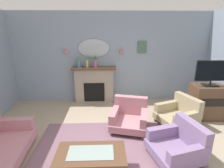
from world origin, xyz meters
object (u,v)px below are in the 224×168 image
(armchair_beside_couch, at_px, (129,116))
(fireplace, at_px, (94,85))
(wall_mirror, at_px, (94,48))
(wall_sconce_left, at_px, (65,50))
(armchair_in_corner, at_px, (179,113))
(wall_sconce_right, at_px, (121,50))
(mantel_vase_right, at_px, (79,62))
(tv_cabinet, at_px, (207,101))
(coffee_table, at_px, (91,156))
(framed_picture, at_px, (142,47))
(mantel_vase_left, at_px, (87,61))
(mantel_vase_centre, at_px, (95,62))
(tv_flatscreen, at_px, (212,72))
(armchair_near_fireplace, at_px, (179,144))

(armchair_beside_couch, bearing_deg, fireplace, 120.10)
(wall_mirror, bearing_deg, wall_sconce_left, -176.63)
(armchair_in_corner, bearing_deg, wall_sconce_right, 129.86)
(wall_sconce_right, xyz_separation_m, armchair_in_corner, (1.32, -1.58, -1.35))
(mantel_vase_right, bearing_deg, tv_cabinet, -17.54)
(wall_sconce_right, xyz_separation_m, coffee_table, (-0.73, -3.12, -1.28))
(framed_picture, xyz_separation_m, tv_cabinet, (1.53, -1.28, -1.30))
(framed_picture, bearing_deg, fireplace, -174.23)
(fireplace, xyz_separation_m, armchair_in_corner, (2.17, -1.48, -0.27))
(mantel_vase_left, height_order, armchair_in_corner, mantel_vase_left)
(wall_sconce_right, xyz_separation_m, framed_picture, (0.65, 0.06, 0.09))
(mantel_vase_right, xyz_separation_m, armchair_beside_couch, (1.37, -1.56, -1.01))
(mantel_vase_right, height_order, wall_mirror, wall_mirror)
(armchair_in_corner, height_order, tv_cabinet, tv_cabinet)
(mantel_vase_centre, xyz_separation_m, wall_mirror, (-0.05, 0.17, 0.38))
(tv_cabinet, xyz_separation_m, tv_flatscreen, (-0.00, -0.02, 0.80))
(wall_mirror, height_order, coffee_table, wall_mirror)
(mantel_vase_left, distance_m, armchair_near_fireplace, 3.42)
(wall_sconce_right, bearing_deg, coffee_table, -103.13)
(mantel_vase_centre, distance_m, wall_sconce_left, 0.96)
(coffee_table, height_order, tv_cabinet, tv_cabinet)
(framed_picture, relative_size, armchair_in_corner, 0.34)
(mantel_vase_left, relative_size, armchair_beside_couch, 0.39)
(mantel_vase_left, xyz_separation_m, armchair_near_fireplace, (1.88, -2.65, -1.06))
(mantel_vase_left, height_order, tv_cabinet, mantel_vase_left)
(armchair_beside_couch, bearing_deg, framed_picture, 71.56)
(wall_sconce_left, distance_m, wall_sconce_right, 1.70)
(mantel_vase_right, relative_size, mantel_vase_centre, 0.94)
(framed_picture, distance_m, tv_cabinet, 2.38)
(armchair_beside_couch, distance_m, tv_cabinet, 2.16)
(wall_mirror, bearing_deg, armchair_beside_couch, -61.98)
(fireplace, relative_size, armchair_beside_couch, 1.37)
(mantel_vase_right, distance_m, armchair_in_corner, 3.16)
(armchair_in_corner, bearing_deg, tv_flatscreen, 21.30)
(mantel_vase_centre, height_order, wall_mirror, wall_mirror)
(tv_flatscreen, bearing_deg, wall_sconce_right, 150.35)
(wall_sconce_left, bearing_deg, wall_mirror, 3.37)
(fireplace, xyz_separation_m, coffee_table, (0.12, -3.02, -0.19))
(armchair_near_fireplace, relative_size, tv_cabinet, 1.11)
(wall_mirror, relative_size, wall_sconce_right, 6.86)
(mantel_vase_right, xyz_separation_m, armchair_near_fireplace, (2.13, -2.65, -1.01))
(fireplace, relative_size, armchair_near_fireplace, 1.36)
(coffee_table, bearing_deg, mantel_vase_centre, 91.40)
(mantel_vase_right, height_order, armchair_in_corner, mantel_vase_right)
(fireplace, relative_size, wall_mirror, 1.42)
(coffee_table, xyz_separation_m, armchair_beside_couch, (0.80, 1.44, -0.08))
(mantel_vase_left, distance_m, wall_sconce_left, 0.72)
(fireplace, height_order, framed_picture, framed_picture)
(wall_mirror, xyz_separation_m, tv_cabinet, (3.03, -1.27, -1.26))
(wall_mirror, xyz_separation_m, armchair_in_corner, (2.17, -1.63, -1.40))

